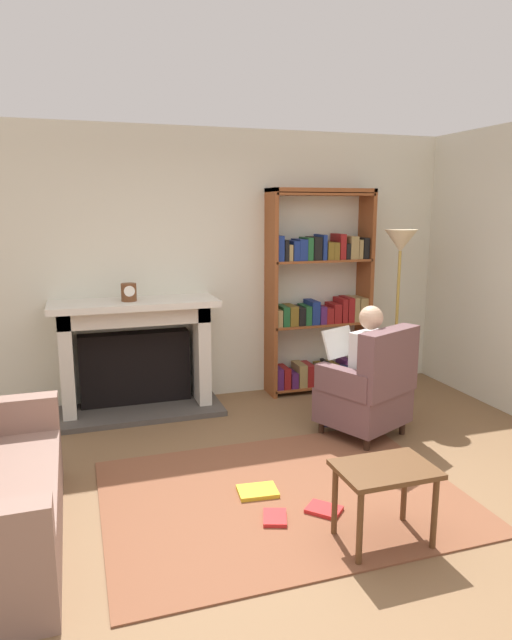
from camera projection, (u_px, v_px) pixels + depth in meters
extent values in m
plane|color=brown|center=(300.00, 519.00, 3.53)|extent=(14.00, 14.00, 0.00)
cube|color=silver|center=(205.00, 267.00, 5.64)|extent=(5.60, 0.10, 2.70)
cube|color=silver|center=(512.00, 271.00, 5.23)|extent=(0.10, 5.20, 2.70)
cube|color=brown|center=(283.00, 495.00, 3.81)|extent=(2.40, 1.80, 0.01)
cube|color=#4C4742|center=(139.00, 411.00, 5.33)|extent=(1.57, 0.64, 0.05)
cube|color=black|center=(135.00, 367.00, 5.46)|extent=(1.05, 0.20, 0.70)
cube|color=silver|center=(67.00, 365.00, 5.13)|extent=(0.12, 0.44, 1.03)
cube|color=silver|center=(200.00, 354.00, 5.51)|extent=(0.12, 0.44, 1.03)
cube|color=silver|center=(134.00, 314.00, 5.24)|extent=(1.37, 0.44, 0.16)
cube|color=silver|center=(134.00, 304.00, 5.16)|extent=(1.53, 0.56, 0.06)
cylinder|color=brown|center=(129.00, 292.00, 5.11)|extent=(0.14, 0.14, 0.16)
cylinder|color=white|center=(129.00, 291.00, 5.04)|extent=(0.10, 0.01, 0.10)
cube|color=brown|center=(271.00, 295.00, 5.69)|extent=(0.04, 0.32, 2.13)
cube|color=brown|center=(365.00, 290.00, 6.02)|extent=(0.04, 0.32, 2.13)
cube|color=brown|center=(321.00, 190.00, 5.65)|extent=(1.11, 0.32, 0.04)
cube|color=brown|center=(317.00, 384.00, 6.05)|extent=(1.07, 0.32, 0.02)
cube|color=#4C1E59|center=(277.00, 377.00, 5.88)|extent=(0.07, 0.26, 0.22)
cube|color=maroon|center=(284.00, 377.00, 5.90)|extent=(0.07, 0.26, 0.22)
cube|color=#4C1E59|center=(291.00, 378.00, 5.93)|extent=(0.07, 0.26, 0.16)
cube|color=#997F4C|center=(299.00, 374.00, 5.95)|extent=(0.09, 0.26, 0.24)
cube|color=maroon|center=(307.00, 374.00, 5.98)|extent=(0.09, 0.26, 0.23)
cube|color=navy|center=(314.00, 376.00, 6.01)|extent=(0.06, 0.26, 0.17)
cube|color=brown|center=(321.00, 373.00, 6.03)|extent=(0.08, 0.26, 0.21)
cube|color=black|center=(326.00, 372.00, 6.05)|extent=(0.04, 0.26, 0.23)
cube|color=brown|center=(332.00, 372.00, 6.07)|extent=(0.09, 0.26, 0.21)
cube|color=#1E592D|center=(338.00, 373.00, 6.10)|extent=(0.05, 0.26, 0.17)
cube|color=#4C1E59|center=(344.00, 369.00, 6.11)|extent=(0.09, 0.26, 0.25)
cube|color=#4C1E59|center=(351.00, 371.00, 6.15)|extent=(0.07, 0.26, 0.20)
cube|color=maroon|center=(359.00, 368.00, 6.17)|extent=(0.09, 0.26, 0.24)
cube|color=brown|center=(318.00, 323.00, 5.92)|extent=(1.07, 0.32, 0.02)
cube|color=#997F4C|center=(276.00, 317.00, 5.75)|extent=(0.05, 0.26, 0.17)
cube|color=#1E592D|center=(283.00, 315.00, 5.76)|extent=(0.07, 0.26, 0.20)
cube|color=brown|center=(290.00, 315.00, 5.79)|extent=(0.09, 0.26, 0.20)
cube|color=black|center=(298.00, 315.00, 5.82)|extent=(0.07, 0.26, 0.18)
cube|color=#1E592D|center=(304.00, 314.00, 5.84)|extent=(0.06, 0.26, 0.20)
cube|color=navy|center=(312.00, 312.00, 5.86)|extent=(0.09, 0.26, 0.24)
cube|color=#4C1E59|center=(319.00, 314.00, 5.89)|extent=(0.07, 0.26, 0.18)
cube|color=maroon|center=(326.00, 314.00, 5.92)|extent=(0.08, 0.26, 0.16)
cube|color=maroon|center=(333.00, 312.00, 5.94)|extent=(0.08, 0.26, 0.20)
cube|color=maroon|center=(340.00, 309.00, 5.96)|extent=(0.06, 0.26, 0.25)
cube|color=maroon|center=(346.00, 309.00, 5.98)|extent=(0.07, 0.26, 0.26)
cube|color=#997F4C|center=(352.00, 308.00, 6.00)|extent=(0.06, 0.26, 0.26)
cube|color=#997F4C|center=(359.00, 308.00, 6.03)|extent=(0.09, 0.26, 0.25)
cube|color=brown|center=(320.00, 260.00, 5.79)|extent=(1.07, 0.32, 0.02)
cube|color=navy|center=(277.00, 248.00, 5.61)|extent=(0.06, 0.26, 0.25)
cube|color=black|center=(283.00, 250.00, 5.63)|extent=(0.04, 0.26, 0.21)
cube|color=#997F4C|center=(287.00, 252.00, 5.65)|extent=(0.04, 0.26, 0.16)
cube|color=navy|center=(292.00, 250.00, 5.66)|extent=(0.06, 0.26, 0.20)
cube|color=navy|center=(299.00, 249.00, 5.68)|extent=(0.08, 0.26, 0.21)
cube|color=#1E592D|center=(306.00, 249.00, 5.71)|extent=(0.06, 0.26, 0.23)
cube|color=black|center=(313.00, 248.00, 5.73)|extent=(0.09, 0.26, 0.23)
cube|color=navy|center=(320.00, 247.00, 5.75)|extent=(0.04, 0.26, 0.25)
cube|color=brown|center=(326.00, 250.00, 5.78)|extent=(0.07, 0.26, 0.18)
cube|color=brown|center=(332.00, 250.00, 5.80)|extent=(0.06, 0.26, 0.18)
cube|color=maroon|center=(338.00, 246.00, 5.81)|extent=(0.06, 0.26, 0.26)
cube|color=black|center=(343.00, 251.00, 5.84)|extent=(0.05, 0.26, 0.16)
cube|color=#997F4C|center=(349.00, 247.00, 5.86)|extent=(0.09, 0.26, 0.23)
cube|color=#997F4C|center=(356.00, 249.00, 5.88)|extent=(0.05, 0.26, 0.20)
cube|color=black|center=(361.00, 248.00, 5.90)|extent=(0.06, 0.26, 0.22)
cube|color=brown|center=(321.00, 194.00, 5.66)|extent=(1.07, 0.32, 0.02)
cylinder|color=#331E14|center=(357.00, 413.00, 5.19)|extent=(0.05, 0.05, 0.12)
cylinder|color=#331E14|center=(321.00, 427.00, 4.85)|extent=(0.05, 0.05, 0.12)
cylinder|color=#331E14|center=(402.00, 427.00, 4.84)|extent=(0.05, 0.05, 0.12)
cylinder|color=#331E14|center=(367.00, 444.00, 4.50)|extent=(0.05, 0.05, 0.12)
cube|color=brown|center=(363.00, 404.00, 4.81)|extent=(0.83, 0.81, 0.30)
cube|color=brown|center=(389.00, 362.00, 4.55)|extent=(0.65, 0.41, 0.55)
cube|color=brown|center=(382.00, 369.00, 4.93)|extent=(0.33, 0.54, 0.22)
cube|color=brown|center=(344.00, 382.00, 4.57)|extent=(0.33, 0.54, 0.22)
cube|color=silver|center=(369.00, 361.00, 4.69)|extent=(0.37, 0.32, 0.50)
sphere|color=#D8AD8C|center=(371.00, 318.00, 4.62)|extent=(0.20, 0.20, 0.20)
cube|color=#191E3F|center=(355.00, 376.00, 4.93)|extent=(0.28, 0.41, 0.12)
cube|color=#191E3F|center=(344.00, 380.00, 4.82)|extent=(0.28, 0.41, 0.12)
cylinder|color=#191E3F|center=(337.00, 399.00, 5.12)|extent=(0.10, 0.10, 0.42)
cylinder|color=#191E3F|center=(326.00, 403.00, 5.01)|extent=(0.10, 0.10, 0.42)
cube|color=white|center=(339.00, 342.00, 4.91)|extent=(0.37, 0.25, 0.25)
cube|color=#8F6F62|center=(5.00, 415.00, 3.87)|extent=(0.70, 0.17, 0.24)
cube|color=brown|center=(385.00, 469.00, 3.20)|extent=(0.56, 0.39, 0.03)
cylinder|color=brown|center=(360.00, 528.00, 3.03)|extent=(0.04, 0.04, 0.45)
cylinder|color=brown|center=(434.00, 514.00, 3.17)|extent=(0.04, 0.04, 0.45)
cylinder|color=brown|center=(335.00, 501.00, 3.32)|extent=(0.04, 0.04, 0.45)
cylinder|color=brown|center=(404.00, 488.00, 3.46)|extent=(0.04, 0.04, 0.45)
cube|color=gold|center=(258.00, 491.00, 3.82)|extent=(0.29, 0.23, 0.03)
cube|color=red|center=(275.00, 518.00, 3.50)|extent=(0.20, 0.23, 0.03)
cube|color=red|center=(324.00, 510.00, 3.59)|extent=(0.26, 0.26, 0.03)
cylinder|color=#B7933F|center=(393.00, 396.00, 5.80)|extent=(0.24, 0.24, 0.03)
cylinder|color=#B7933F|center=(396.00, 324.00, 5.65)|extent=(0.03, 0.03, 1.48)
cone|color=beige|center=(401.00, 241.00, 5.49)|extent=(0.32, 0.32, 0.22)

